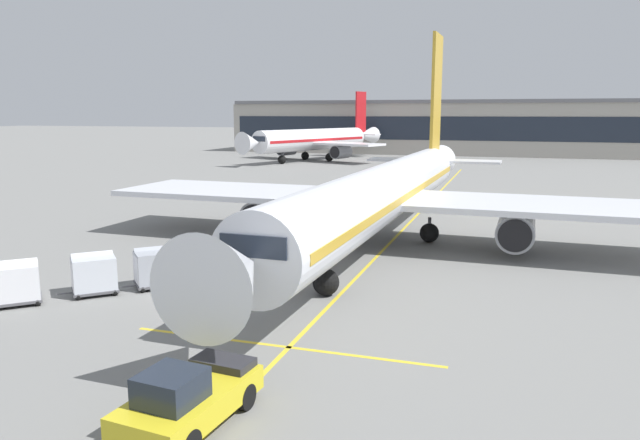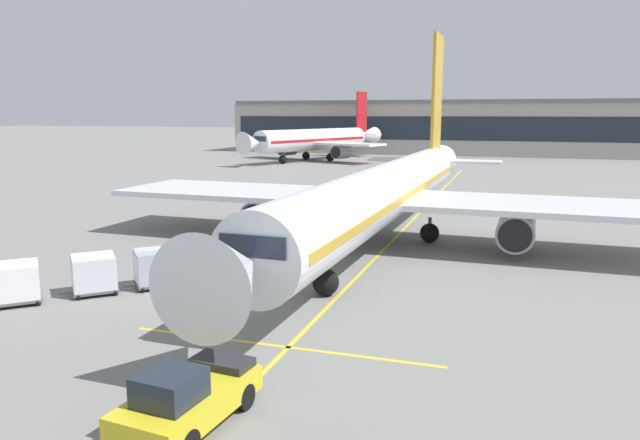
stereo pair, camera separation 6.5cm
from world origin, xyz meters
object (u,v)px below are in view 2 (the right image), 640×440
at_px(baggage_cart_second, 156,267).
at_px(safety_cone_engine_keepout, 272,245).
at_px(baggage_cart_fourth, 16,282).
at_px(belt_loader, 275,255).
at_px(ground_crew_by_carts, 221,266).
at_px(distant_airplane, 315,140).
at_px(pushback_tug, 187,397).
at_px(ground_crew_by_loader, 215,248).
at_px(baggage_cart_lead, 212,261).
at_px(ground_crew_marshaller, 292,256).
at_px(parked_airplane, 388,191).
at_px(safety_cone_wingtip, 244,243).
at_px(baggage_cart_third, 94,273).

relative_size(baggage_cart_second, safety_cone_engine_keepout, 3.51).
bearing_deg(baggage_cart_fourth, belt_loader, 45.50).
bearing_deg(baggage_cart_second, ground_crew_by_carts, 19.89).
relative_size(belt_loader, distant_airplane, 0.14).
xyz_separation_m(pushback_tug, ground_crew_by_loader, (-7.56, 15.94, 0.17)).
distance_m(baggage_cart_lead, safety_cone_engine_keepout, 7.15).
height_order(ground_crew_marshaller, safety_cone_engine_keepout, ground_crew_marshaller).
height_order(safety_cone_engine_keepout, distant_airplane, distant_airplane).
distance_m(baggage_cart_lead, baggage_cart_second, 2.81).
height_order(belt_loader, baggage_cart_lead, belt_loader).
xyz_separation_m(ground_crew_by_loader, distant_airplane, (-18.13, 71.97, 2.65)).
bearing_deg(ground_crew_by_loader, belt_loader, -0.60).
relative_size(pushback_tug, safety_cone_engine_keepout, 6.32).
bearing_deg(parked_airplane, ground_crew_by_loader, -131.81).
height_order(baggage_cart_fourth, safety_cone_engine_keepout, baggage_cart_fourth).
distance_m(pushback_tug, distant_airplane, 91.63).
xyz_separation_m(baggage_cart_lead, distant_airplane, (-19.41, 74.76, 2.65)).
bearing_deg(safety_cone_wingtip, distant_airplane, 104.81).
height_order(parked_airplane, baggage_cart_third, parked_airplane).
height_order(parked_airplane, belt_loader, parked_airplane).
bearing_deg(baggage_cart_fourth, baggage_cart_lead, 43.74).
height_order(baggage_cart_lead, safety_cone_wingtip, baggage_cart_lead).
xyz_separation_m(pushback_tug, safety_cone_engine_keepout, (-5.98, 20.27, -0.47)).
height_order(baggage_cart_second, safety_cone_wingtip, baggage_cart_second).
bearing_deg(belt_loader, distant_airplane, 106.79).
relative_size(baggage_cart_third, pushback_tug, 0.56).
height_order(parked_airplane, baggage_cart_second, parked_airplane).
xyz_separation_m(baggage_cart_fourth, distant_airplane, (-12.97, 80.93, 2.65)).
distance_m(ground_crew_by_loader, ground_crew_marshaller, 4.81).
distance_m(baggage_cart_fourth, safety_cone_wingtip, 14.06).
bearing_deg(safety_cone_wingtip, ground_crew_by_loader, -87.22).
height_order(parked_airplane, pushback_tug, parked_airplane).
bearing_deg(safety_cone_engine_keepout, parked_airplane, 35.50).
bearing_deg(distant_airplane, safety_cone_wingtip, -75.19).
bearing_deg(ground_crew_by_carts, parked_airplane, 65.62).
bearing_deg(parked_airplane, baggage_cart_fourth, -126.29).
height_order(safety_cone_engine_keepout, safety_cone_wingtip, safety_cone_engine_keepout).
xyz_separation_m(baggage_cart_fourth, safety_cone_wingtip, (4.96, 13.14, -0.65)).
relative_size(baggage_cart_second, ground_crew_marshaller, 1.46).
height_order(ground_crew_by_carts, safety_cone_wingtip, ground_crew_by_carts).
xyz_separation_m(baggage_cart_third, ground_crew_by_loader, (2.86, 6.62, -0.00)).
bearing_deg(ground_crew_by_carts, pushback_tug, -66.63).
distance_m(baggage_cart_second, baggage_cart_third, 2.84).
height_order(ground_crew_marshaller, safety_cone_wingtip, ground_crew_marshaller).
height_order(baggage_cart_lead, ground_crew_marshaller, baggage_cart_lead).
xyz_separation_m(baggage_cart_second, safety_cone_engine_keepout, (2.33, 9.05, -0.65)).
xyz_separation_m(baggage_cart_second, ground_crew_marshaller, (5.53, 4.22, -0.00)).
bearing_deg(ground_crew_marshaller, safety_cone_wingtip, 136.82).
distance_m(baggage_cart_second, distant_airplane, 78.69).
relative_size(belt_loader, safety_cone_engine_keepout, 6.78).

